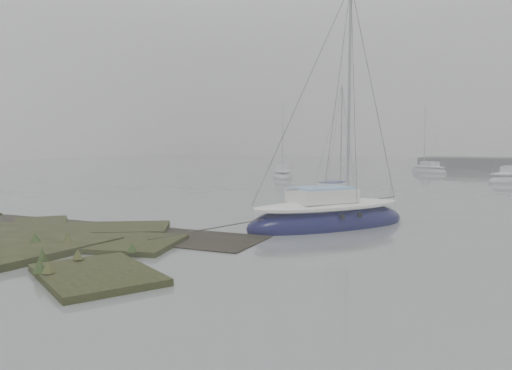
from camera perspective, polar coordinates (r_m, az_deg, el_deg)
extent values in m
plane|color=slate|center=(40.46, 15.36, -0.06)|extent=(160.00, 160.00, 0.00)
ellipsoid|color=#0B0C36|center=(20.20, 8.28, -4.38)|extent=(5.96, 7.47, 1.78)
ellipsoid|color=white|center=(20.10, 8.31, -2.38)|extent=(5.05, 6.42, 0.50)
cube|color=white|center=(19.86, 7.59, -1.18)|extent=(2.67, 2.96, 0.52)
cube|color=#81B2DA|center=(19.84, 7.60, -0.34)|extent=(2.47, 2.73, 0.08)
cylinder|color=#939399|center=(20.61, 10.62, 10.45)|extent=(0.12, 0.12, 8.37)
cylinder|color=#939399|center=(19.72, 7.11, -0.36)|extent=(1.65, 2.52, 0.09)
ellipsoid|color=silver|center=(29.17, 8.99, -1.62)|extent=(2.46, 5.32, 1.24)
ellipsoid|color=silver|center=(29.12, 9.00, -0.65)|extent=(2.02, 4.62, 0.35)
cube|color=silver|center=(28.90, 8.80, -0.08)|extent=(1.36, 1.91, 0.37)
cube|color=navy|center=(28.88, 8.80, 0.33)|extent=(1.26, 1.75, 0.06)
cylinder|color=#939399|center=(29.56, 9.72, 5.60)|extent=(0.08, 0.08, 5.86)
cylinder|color=#939399|center=(28.76, 8.66, 0.31)|extent=(0.38, 2.04, 0.07)
ellipsoid|color=silver|center=(48.29, 3.06, 0.99)|extent=(4.17, 5.75, 1.34)
ellipsoid|color=silver|center=(48.26, 3.06, 1.62)|extent=(3.52, 4.95, 0.38)
cube|color=silver|center=(48.00, 3.07, 2.00)|extent=(1.93, 2.23, 0.40)
cube|color=#B4BABF|center=(47.99, 3.07, 2.27)|extent=(1.78, 2.05, 0.06)
cylinder|color=#939399|center=(48.90, 3.07, 5.70)|extent=(0.09, 0.09, 6.33)
cylinder|color=#939399|center=(47.84, 3.07, 2.26)|extent=(1.08, 2.00, 0.07)
ellipsoid|color=#A9ADB2|center=(59.29, 19.07, 1.45)|extent=(5.47, 5.15, 1.38)
ellipsoid|color=white|center=(59.27, 19.08, 1.98)|extent=(4.68, 4.39, 0.39)
cube|color=white|center=(59.06, 19.23, 2.30)|extent=(2.26, 2.20, 0.40)
cube|color=#ABB0B6|center=(59.05, 19.24, 2.52)|extent=(2.08, 2.03, 0.06)
cylinder|color=#939399|center=(59.79, 18.75, 5.39)|extent=(0.09, 0.09, 6.47)
cylinder|color=#939399|center=(58.92, 19.34, 2.51)|extent=(1.74, 1.56, 0.07)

